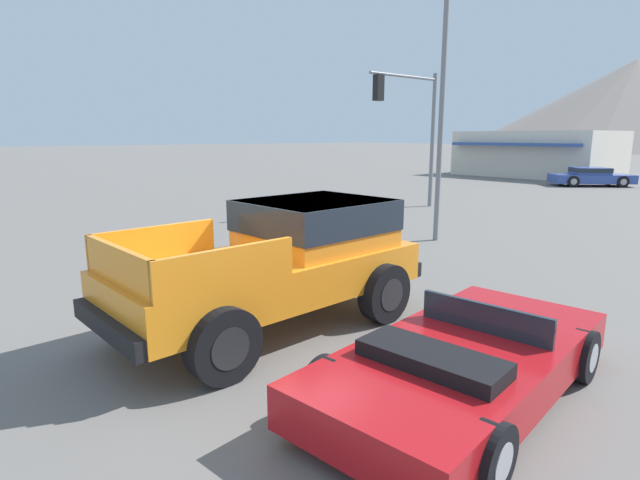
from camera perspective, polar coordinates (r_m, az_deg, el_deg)
The scene contains 7 objects.
ground_plane at distance 7.95m, azimuth -5.97°, elevation -9.45°, with size 320.00×320.00×0.00m, color slate.
orange_pickup_truck at distance 7.69m, azimuth -3.81°, elevation -1.69°, with size 2.53×5.06×1.88m.
red_convertible_car at distance 5.91m, azimuth 16.04°, elevation -13.35°, with size 2.39×4.40×0.97m.
parked_car_blue at distance 33.41m, azimuth 28.55°, elevation 6.41°, with size 4.31×4.38×1.08m.
traffic_light_main at distance 20.09m, azimuth 10.20°, elevation 14.07°, with size 0.38×3.79×5.32m.
street_lamp_post at distance 14.25m, azimuth 13.96°, elevation 18.90°, with size 0.90×0.24×7.87m.
storefront_building at distance 40.26m, azimuth 23.60°, elevation 9.04°, with size 10.09×7.59×3.22m.
Camera 1 is at (6.14, -4.15, 2.87)m, focal length 28.00 mm.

